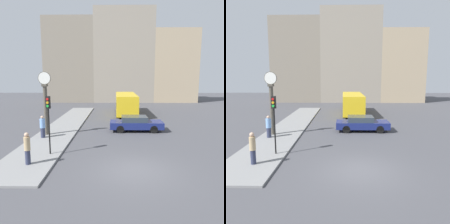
# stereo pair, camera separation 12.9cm
# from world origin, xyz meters

# --- Properties ---
(ground_plane) EXTENTS (120.00, 120.00, 0.00)m
(ground_plane) POSITION_xyz_m (0.00, 0.00, 0.00)
(ground_plane) COLOR #47474C
(sidewalk_corner) EXTENTS (3.28, 25.34, 0.11)m
(sidewalk_corner) POSITION_xyz_m (-6.11, 10.67, 0.06)
(sidewalk_corner) COLOR gray
(sidewalk_corner) RESTS_ON ground_plane
(building_row) EXTENTS (30.07, 5.00, 18.04)m
(building_row) POSITION_xyz_m (-0.40, 33.96, 8.26)
(building_row) COLOR gray
(building_row) RESTS_ON ground_plane
(sedan_car) EXTENTS (4.79, 1.90, 1.38)m
(sedan_car) POSITION_xyz_m (0.85, 8.70, 0.71)
(sedan_car) COLOR navy
(sedan_car) RESTS_ON ground_plane
(bus_distant) EXTENTS (2.61, 9.10, 2.72)m
(bus_distant) POSITION_xyz_m (0.38, 18.06, 1.56)
(bus_distant) COLOR gold
(bus_distant) RESTS_ON ground_plane
(traffic_light_near) EXTENTS (0.26, 0.24, 3.64)m
(traffic_light_near) POSITION_xyz_m (-5.14, 2.18, 2.72)
(traffic_light_near) COLOR black
(traffic_light_near) RESTS_ON sidewalk_corner
(street_clock) EXTENTS (1.05, 0.42, 5.23)m
(street_clock) POSITION_xyz_m (-6.82, 6.92, 2.73)
(street_clock) COLOR #4C473D
(street_clock) RESTS_ON sidewalk_corner
(pedestrian_blue_stripe) EXTENTS (0.42, 0.42, 1.77)m
(pedestrian_blue_stripe) POSITION_xyz_m (-6.83, 5.95, 0.99)
(pedestrian_blue_stripe) COLOR #2D334C
(pedestrian_blue_stripe) RESTS_ON sidewalk_corner
(pedestrian_tan_coat) EXTENTS (0.33, 0.33, 1.80)m
(pedestrian_tan_coat) POSITION_xyz_m (-5.86, 0.48, 1.03)
(pedestrian_tan_coat) COLOR #2D334C
(pedestrian_tan_coat) RESTS_ON sidewalk_corner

